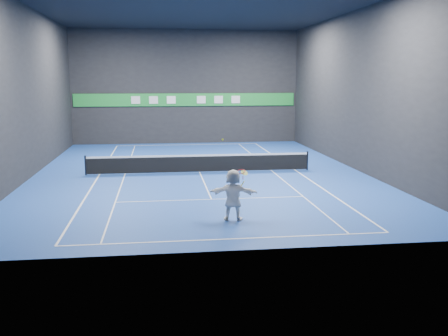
{
  "coord_description": "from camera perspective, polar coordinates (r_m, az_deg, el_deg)",
  "views": [
    {
      "loc": [
        -2.17,
        -27.37,
        5.17
      ],
      "look_at": [
        0.46,
        -7.1,
        1.5
      ],
      "focal_mm": 40.0,
      "sensor_mm": 36.0,
      "label": 1
    }
  ],
  "objects": [
    {
      "name": "wall_left",
      "position": [
        28.22,
        -21.62,
        8.12
      ],
      "size": [
        0.1,
        26.0,
        9.0
      ],
      "primitive_type": "cube",
      "color": "black",
      "rests_on": "ground"
    },
    {
      "name": "service_line_far",
      "position": [
        34.23,
        -3.66,
        1.48
      ],
      "size": [
        8.23,
        0.06,
        0.01
      ],
      "primitive_type": "cube",
      "color": "white",
      "rests_on": "ground"
    },
    {
      "name": "ceiling",
      "position": [
        27.72,
        -2.97,
        18.11
      ],
      "size": [
        26.0,
        26.0,
        0.0
      ],
      "primitive_type": "plane",
      "color": "black",
      "rests_on": "ground"
    },
    {
      "name": "sideline_singles_left",
      "position": [
        27.92,
        -11.24,
        -0.68
      ],
      "size": [
        0.06,
        23.78,
        0.01
      ],
      "primitive_type": "cube",
      "color": "white",
      "rests_on": "ground"
    },
    {
      "name": "tennis_ball",
      "position": [
        18.05,
        -0.16,
        3.26
      ],
      "size": [
        0.07,
        0.07,
        0.07
      ],
      "primitive_type": "sphere",
      "color": "#D4F729",
      "rests_on": "player"
    },
    {
      "name": "tennis_net",
      "position": [
        27.84,
        -2.81,
        0.6
      ],
      "size": [
        12.5,
        0.1,
        1.07
      ],
      "color": "black",
      "rests_on": "ground"
    },
    {
      "name": "tennis_racket",
      "position": [
        18.29,
        2.03,
        -0.62
      ],
      "size": [
        0.5,
        0.35,
        0.66
      ],
      "color": "red",
      "rests_on": "player"
    },
    {
      "name": "center_service_line",
      "position": [
        27.94,
        -2.8,
        -0.49
      ],
      "size": [
        0.06,
        12.8,
        0.01
      ],
      "primitive_type": "cube",
      "color": "white",
      "rests_on": "ground"
    },
    {
      "name": "wall_back",
      "position": [
        40.43,
        -4.36,
        9.21
      ],
      "size": [
        18.0,
        0.1,
        9.0
      ],
      "primitive_type": "cube",
      "color": "black",
      "rests_on": "ground"
    },
    {
      "name": "ground",
      "position": [
        27.94,
        -2.8,
        -0.49
      ],
      "size": [
        26.0,
        26.0,
        0.0
      ],
      "primitive_type": "plane",
      "color": "#1C429B",
      "rests_on": "ground"
    },
    {
      "name": "baseline_near",
      "position": [
        16.46,
        0.57,
        -8.12
      ],
      "size": [
        10.98,
        0.08,
        0.01
      ],
      "primitive_type": "cube",
      "color": "white",
      "rests_on": "ground"
    },
    {
      "name": "sponsor_banner",
      "position": [
        40.4,
        -4.34,
        7.79
      ],
      "size": [
        17.64,
        0.11,
        1.0
      ],
      "color": "#1F9134",
      "rests_on": "wall_back"
    },
    {
      "name": "sideline_doubles_right",
      "position": [
        28.89,
        8.12,
        -0.23
      ],
      "size": [
        0.08,
        23.78,
        0.01
      ],
      "primitive_type": "cube",
      "color": "white",
      "rests_on": "ground"
    },
    {
      "name": "wall_front",
      "position": [
        14.55,
        1.21,
        7.53
      ],
      "size": [
        18.0,
        0.1,
        9.0
      ],
      "primitive_type": "cube",
      "color": "black",
      "rests_on": "ground"
    },
    {
      "name": "player",
      "position": [
        18.36,
        1.04,
        -3.08
      ],
      "size": [
        1.86,
        0.95,
        1.92
      ],
      "primitive_type": "imported",
      "rotation": [
        0.0,
        0.0,
        2.92
      ],
      "color": "white",
      "rests_on": "ground"
    },
    {
      "name": "sideline_singles_right",
      "position": [
        28.55,
        5.45,
        -0.29
      ],
      "size": [
        0.06,
        23.78,
        0.01
      ],
      "primitive_type": "cube",
      "color": "white",
      "rests_on": "ground"
    },
    {
      "name": "service_line_near",
      "position": [
        21.71,
        -1.44,
        -3.6
      ],
      "size": [
        8.23,
        0.06,
        0.01
      ],
      "primitive_type": "cube",
      "color": "white",
      "rests_on": "ground"
    },
    {
      "name": "baseline_far",
      "position": [
        39.66,
        -4.19,
        2.67
      ],
      "size": [
        10.98,
        0.08,
        0.01
      ],
      "primitive_type": "cube",
      "color": "white",
      "rests_on": "ground"
    },
    {
      "name": "wall_right",
      "position": [
        29.57,
        14.99,
        8.54
      ],
      "size": [
        0.1,
        26.0,
        9.0
      ],
      "primitive_type": "cube",
      "color": "black",
      "rests_on": "ground"
    },
    {
      "name": "sideline_doubles_left",
      "position": [
        28.05,
        -14.05,
        -0.74
      ],
      "size": [
        0.08,
        23.78,
        0.01
      ],
      "primitive_type": "cube",
      "color": "white",
      "rests_on": "ground"
    }
  ]
}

